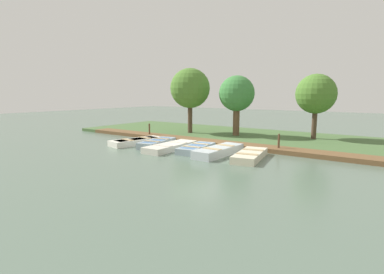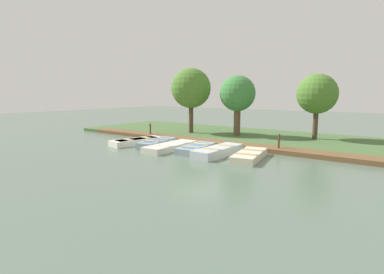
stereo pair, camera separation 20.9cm
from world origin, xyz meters
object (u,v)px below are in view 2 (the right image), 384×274
(mooring_post_near, at_px, (150,130))
(park_tree_far_left, at_px, (191,89))
(rowboat_4, at_px, (218,151))
(rowboat_5, at_px, (249,155))
(park_tree_center, at_px, (317,94))
(rowboat_3, at_px, (196,148))
(rowboat_1, at_px, (157,143))
(rowboat_0, at_px, (137,141))
(mooring_post_far, at_px, (279,143))
(park_tree_left, at_px, (238,94))
(rowboat_2, at_px, (171,146))

(mooring_post_near, relative_size, park_tree_far_left, 0.20)
(rowboat_4, xyz_separation_m, rowboat_5, (-0.05, 1.64, -0.03))
(park_tree_center, bearing_deg, rowboat_3, -31.91)
(rowboat_3, relative_size, rowboat_4, 0.85)
(rowboat_1, distance_m, park_tree_center, 10.15)
(rowboat_0, distance_m, park_tree_center, 11.33)
(rowboat_1, height_order, mooring_post_far, mooring_post_far)
(rowboat_0, bearing_deg, rowboat_1, 109.45)
(rowboat_0, bearing_deg, rowboat_3, 104.98)
(rowboat_1, bearing_deg, park_tree_far_left, -179.02)
(park_tree_left, bearing_deg, park_tree_center, 107.76)
(park_tree_far_left, distance_m, park_tree_center, 8.27)
(rowboat_1, xyz_separation_m, mooring_post_far, (-2.33, 6.30, 0.30))
(rowboat_3, relative_size, rowboat_5, 0.92)
(rowboat_2, height_order, mooring_post_far, mooring_post_far)
(rowboat_5, relative_size, mooring_post_near, 3.14)
(rowboat_5, height_order, park_tree_far_left, park_tree_far_left)
(rowboat_2, height_order, mooring_post_near, mooring_post_near)
(mooring_post_far, xyz_separation_m, park_tree_far_left, (-2.35, -7.33, 2.86))
(rowboat_5, bearing_deg, rowboat_4, -98.83)
(rowboat_2, xyz_separation_m, rowboat_4, (-0.26, 2.85, 0.04))
(rowboat_2, bearing_deg, mooring_post_far, 117.05)
(rowboat_3, distance_m, park_tree_left, 6.02)
(rowboat_5, relative_size, park_tree_far_left, 0.64)
(mooring_post_far, bearing_deg, park_tree_left, -127.21)
(rowboat_1, height_order, park_tree_center, park_tree_center)
(rowboat_2, bearing_deg, park_tree_far_left, -156.31)
(rowboat_3, bearing_deg, rowboat_1, -96.55)
(rowboat_1, height_order, park_tree_left, park_tree_left)
(rowboat_4, relative_size, mooring_post_far, 3.38)
(rowboat_4, relative_size, park_tree_far_left, 0.69)
(mooring_post_near, relative_size, mooring_post_far, 1.00)
(rowboat_0, distance_m, park_tree_left, 7.28)
(rowboat_1, bearing_deg, mooring_post_near, -141.16)
(park_tree_far_left, bearing_deg, mooring_post_far, 72.20)
(mooring_post_far, xyz_separation_m, park_tree_center, (-4.53, 0.64, 2.47))
(rowboat_3, bearing_deg, park_tree_center, 140.49)
(rowboat_0, height_order, mooring_post_near, mooring_post_near)
(rowboat_2, relative_size, mooring_post_far, 3.58)
(rowboat_2, xyz_separation_m, park_tree_left, (-5.72, 1.00, 2.79))
(rowboat_1, relative_size, rowboat_2, 0.85)
(rowboat_1, distance_m, rowboat_2, 1.35)
(rowboat_0, distance_m, park_tree_far_left, 5.85)
(rowboat_1, relative_size, park_tree_left, 0.71)
(rowboat_1, height_order, park_tree_far_left, park_tree_far_left)
(rowboat_4, bearing_deg, park_tree_left, -159.20)
(rowboat_2, bearing_deg, rowboat_0, -94.14)
(mooring_post_far, distance_m, park_tree_far_left, 8.22)
(mooring_post_far, bearing_deg, rowboat_1, -69.71)
(rowboat_0, relative_size, rowboat_4, 1.03)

